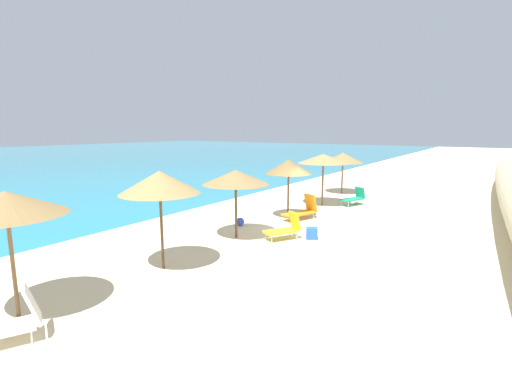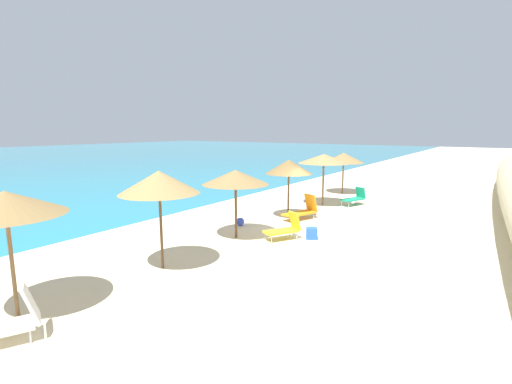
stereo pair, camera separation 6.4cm
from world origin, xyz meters
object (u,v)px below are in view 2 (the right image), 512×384
object	(u,v)px
lounge_chair_3	(285,228)
lounge_chair_1	(302,210)
cooler_box	(312,233)
lounge_chair_0	(355,198)
beach_umbrella_0	(5,203)
beach_umbrella_5	(344,158)
lounge_chair_2	(9,320)
beach_ball	(240,222)
beach_umbrella_2	(236,177)
beach_umbrella_4	(324,159)
beach_umbrella_1	(159,182)
beach_umbrella_3	(289,167)

from	to	relation	value
lounge_chair_3	lounge_chair_1	bearing A→B (deg)	-45.07
lounge_chair_3	cooler_box	bearing A→B (deg)	-116.15
lounge_chair_0	lounge_chair_1	world-z (taller)	lounge_chair_1
beach_umbrella_0	beach_umbrella_5	size ratio (longest dim) A/B	1.08
lounge_chair_2	beach_ball	size ratio (longest dim) A/B	4.24
beach_umbrella_2	beach_umbrella_4	world-z (taller)	beach_umbrella_4
beach_umbrella_1	beach_umbrella_3	world-z (taller)	beach_umbrella_1
beach_umbrella_1	lounge_chair_1	size ratio (longest dim) A/B	1.61
beach_umbrella_3	cooler_box	xyz separation A→B (m)	(-2.36, -2.31, -2.13)
lounge_chair_1	cooler_box	world-z (taller)	lounge_chair_1
lounge_chair_0	lounge_chair_1	distance (m)	4.42
beach_umbrella_4	lounge_chair_3	bearing A→B (deg)	-167.66
lounge_chair_2	lounge_chair_1	bearing A→B (deg)	-65.96
beach_umbrella_1	lounge_chair_0	world-z (taller)	beach_umbrella_1
beach_umbrella_2	lounge_chair_1	distance (m)	4.44
beach_umbrella_1	lounge_chair_3	size ratio (longest dim) A/B	1.99
beach_umbrella_2	beach_umbrella_4	size ratio (longest dim) A/B	0.93
lounge_chair_0	lounge_chair_2	xyz separation A→B (m)	(-16.20, 0.99, 0.02)
beach_umbrella_4	beach_umbrella_5	world-z (taller)	beach_umbrella_4
beach_umbrella_0	lounge_chair_2	size ratio (longest dim) A/B	1.89
beach_umbrella_5	lounge_chair_0	bearing A→B (deg)	-148.98
beach_umbrella_0	beach_umbrella_3	size ratio (longest dim) A/B	1.03
beach_umbrella_0	beach_umbrella_4	distance (m)	14.69
beach_umbrella_3	lounge_chair_0	xyz separation A→B (m)	(4.51, -1.51, -1.93)
beach_umbrella_2	beach_ball	xyz separation A→B (m)	(1.48, 0.90, -2.09)
beach_umbrella_1	beach_umbrella_5	size ratio (longest dim) A/B	1.12
beach_ball	lounge_chair_0	bearing A→B (deg)	-20.14
beach_umbrella_2	cooler_box	size ratio (longest dim) A/B	6.03
beach_umbrella_3	beach_ball	xyz separation A→B (m)	(-2.31, 0.99, -2.17)
beach_umbrella_2	lounge_chair_1	bearing A→B (deg)	-10.42
beach_umbrella_2	lounge_chair_2	xyz separation A→B (m)	(-7.90, -0.62, -1.83)
cooler_box	lounge_chair_1	bearing A→B (deg)	33.53
beach_ball	cooler_box	distance (m)	3.31
beach_umbrella_4	lounge_chair_2	world-z (taller)	beach_umbrella_4
lounge_chair_1	lounge_chair_3	bearing A→B (deg)	124.55
beach_umbrella_1	beach_umbrella_4	xyz separation A→B (m)	(11.00, -0.09, -0.06)
lounge_chair_0	beach_umbrella_5	bearing A→B (deg)	-38.39
beach_umbrella_3	beach_umbrella_5	bearing A→B (deg)	3.05
lounge_chair_1	lounge_chair_2	bearing A→B (deg)	108.10
beach_umbrella_1	beach_umbrella_4	bearing A→B (deg)	-0.47
beach_umbrella_4	cooler_box	bearing A→B (deg)	-159.45
lounge_chair_3	cooler_box	distance (m)	0.99
beach_umbrella_0	lounge_chair_1	world-z (taller)	beach_umbrella_0
lounge_chair_1	lounge_chair_2	xyz separation A→B (m)	(-11.86, 0.11, 0.03)
cooler_box	beach_ball	bearing A→B (deg)	89.07
lounge_chair_0	lounge_chair_3	world-z (taller)	lounge_chair_3
lounge_chair_3	beach_umbrella_3	bearing A→B (deg)	-33.54
beach_umbrella_4	lounge_chair_1	xyz separation A→B (m)	(-3.36, -0.53, -2.06)
beach_umbrella_4	beach_ball	distance (m)	6.38
beach_umbrella_0	lounge_chair_0	bearing A→B (deg)	-7.25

